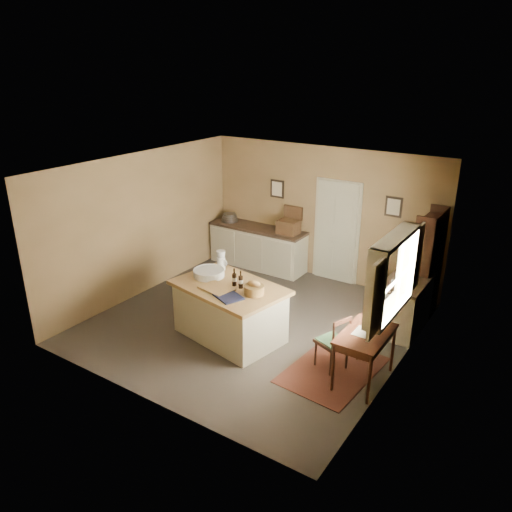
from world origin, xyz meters
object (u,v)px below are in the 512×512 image
(work_island, at_px, (230,310))
(sideboard, at_px, (258,245))
(right_cabinet, at_px, (404,305))
(writing_desk, at_px, (365,339))
(shelving_unit, at_px, (429,265))
(desk_chair, at_px, (332,342))

(work_island, relative_size, sideboard, 0.89)
(sideboard, bearing_deg, right_cabinet, -15.40)
(sideboard, relative_size, right_cabinet, 1.93)
(writing_desk, relative_size, right_cabinet, 0.87)
(shelving_unit, bearing_deg, work_island, -134.41)
(work_island, height_order, right_cabinet, work_island)
(sideboard, height_order, shelving_unit, shelving_unit)
(work_island, bearing_deg, sideboard, 125.07)
(writing_desk, height_order, right_cabinet, right_cabinet)
(sideboard, distance_m, writing_desk, 4.47)
(work_island, distance_m, sideboard, 3.03)
(shelving_unit, bearing_deg, right_cabinet, -102.18)
(writing_desk, height_order, shelving_unit, shelving_unit)
(desk_chair, height_order, shelving_unit, shelving_unit)
(writing_desk, xyz_separation_m, right_cabinet, (-0.00, 1.74, -0.22))
(writing_desk, bearing_deg, sideboard, 142.49)
(sideboard, relative_size, shelving_unit, 1.14)
(shelving_unit, bearing_deg, writing_desk, -93.53)
(right_cabinet, bearing_deg, desk_chair, -106.91)
(writing_desk, bearing_deg, shelving_unit, 86.47)
(sideboard, relative_size, writing_desk, 2.23)
(desk_chair, distance_m, shelving_unit, 2.53)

